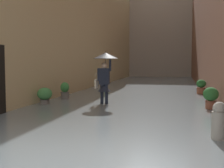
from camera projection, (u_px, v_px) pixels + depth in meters
ground_plane at (146, 89)px, 18.80m from camera, size 71.96×71.96×0.00m
flood_water at (146, 88)px, 18.80m from camera, size 7.50×34.79×0.10m
building_facade_far at (160, 36)px, 33.37m from camera, size 10.30×1.80×9.23m
person_wading at (105, 69)px, 11.38m from camera, size 0.95×0.95×2.10m
potted_plant_far_right at (45, 96)px, 11.35m from camera, size 0.56×0.56×0.72m
potted_plant_near_right at (105, 80)px, 20.04m from camera, size 0.63×0.63×0.87m
potted_plant_mid_left at (211, 97)px, 10.14m from camera, size 0.52×0.52×0.83m
potted_plant_far_left at (201, 87)px, 15.09m from camera, size 0.48×0.48×0.80m
potted_plant_mid_right at (65, 91)px, 12.97m from camera, size 0.37×0.37×0.81m
mooring_bollard at (219, 123)px, 6.12m from camera, size 0.30×0.30×0.87m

